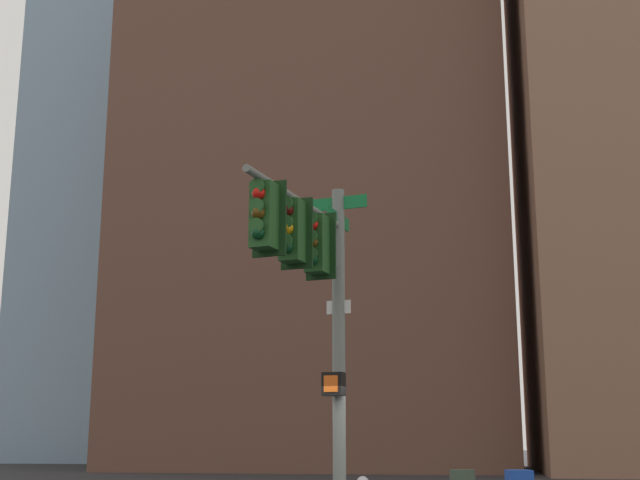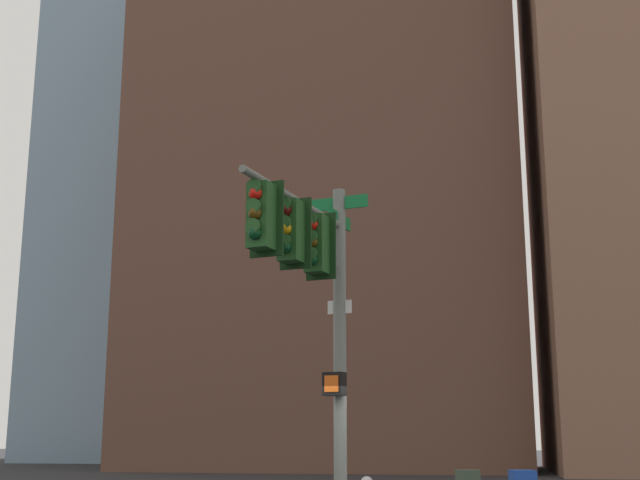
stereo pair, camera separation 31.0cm
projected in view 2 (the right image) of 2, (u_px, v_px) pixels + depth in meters
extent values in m
cylinder|color=slate|center=(340.00, 356.00, 15.29)|extent=(0.23, 0.23, 6.08)
cylinder|color=slate|center=(296.00, 201.00, 14.12)|extent=(0.90, 3.71, 0.12)
cylinder|color=slate|center=(325.00, 242.00, 15.10)|extent=(0.30, 1.03, 0.75)
cube|color=#0F6B33|center=(339.00, 203.00, 15.90)|extent=(1.09, 0.26, 0.24)
cube|color=#0F6B33|center=(339.00, 219.00, 15.84)|extent=(0.25, 1.06, 0.24)
cube|color=white|center=(340.00, 307.00, 15.48)|extent=(0.45, 0.12, 0.24)
cube|color=#1E4C1E|center=(317.00, 244.00, 14.75)|extent=(0.40, 0.40, 1.00)
cube|color=black|center=(321.00, 247.00, 14.92)|extent=(0.54, 0.15, 1.16)
sphere|color=red|center=(312.00, 225.00, 14.63)|extent=(0.20, 0.20, 0.20)
cylinder|color=#1E4C1E|center=(310.00, 218.00, 14.59)|extent=(0.23, 0.09, 0.23)
sphere|color=#4C330A|center=(312.00, 242.00, 14.56)|extent=(0.20, 0.20, 0.20)
cylinder|color=#1E4C1E|center=(310.00, 236.00, 14.52)|extent=(0.23, 0.09, 0.23)
sphere|color=#0A3819|center=(312.00, 259.00, 14.50)|extent=(0.20, 0.20, 0.20)
cylinder|color=#1E4C1E|center=(310.00, 253.00, 14.46)|extent=(0.23, 0.09, 0.23)
cube|color=#1E4C1E|center=(291.00, 231.00, 13.81)|extent=(0.40, 0.40, 1.00)
cube|color=black|center=(296.00, 234.00, 13.98)|extent=(0.54, 0.15, 1.16)
sphere|color=#470A07|center=(286.00, 210.00, 13.69)|extent=(0.20, 0.20, 0.20)
cylinder|color=#1E4C1E|center=(284.00, 203.00, 13.65)|extent=(0.23, 0.09, 0.23)
sphere|color=#F29E0C|center=(285.00, 228.00, 13.62)|extent=(0.20, 0.20, 0.20)
cylinder|color=#1E4C1E|center=(284.00, 222.00, 13.59)|extent=(0.23, 0.09, 0.23)
sphere|color=#0A3819|center=(285.00, 247.00, 13.56)|extent=(0.20, 0.20, 0.20)
cylinder|color=#1E4C1E|center=(283.00, 241.00, 13.52)|extent=(0.23, 0.09, 0.23)
cube|color=#1E4C1E|center=(261.00, 216.00, 12.87)|extent=(0.40, 0.40, 1.00)
cube|color=black|center=(267.00, 219.00, 13.04)|extent=(0.54, 0.15, 1.16)
sphere|color=red|center=(255.00, 193.00, 12.75)|extent=(0.20, 0.20, 0.20)
cylinder|color=#1E4C1E|center=(253.00, 186.00, 12.71)|extent=(0.23, 0.09, 0.23)
sphere|color=#4C330A|center=(255.00, 213.00, 12.68)|extent=(0.20, 0.20, 0.20)
cylinder|color=#1E4C1E|center=(253.00, 206.00, 12.65)|extent=(0.23, 0.09, 0.23)
sphere|color=#0A3819|center=(255.00, 233.00, 12.62)|extent=(0.20, 0.20, 0.20)
cylinder|color=#1E4C1E|center=(253.00, 226.00, 12.58)|extent=(0.23, 0.09, 0.23)
cube|color=black|center=(334.00, 384.00, 14.94)|extent=(0.40, 0.32, 0.40)
cube|color=#EA5914|center=(331.00, 384.00, 14.81)|extent=(0.25, 0.07, 0.28)
cube|color=brown|center=(342.00, 167.00, 52.72)|extent=(20.30, 19.53, 35.28)
cube|color=#7A99B2|center=(242.00, 62.00, 70.99)|extent=(23.73, 22.60, 63.22)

